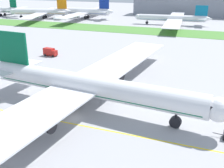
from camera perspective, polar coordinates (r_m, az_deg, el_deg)
ground_plane at (r=58.94m, az=-7.81°, el=-7.04°), size 600.00×600.00×0.00m
apron_taxi_line at (r=57.16m, az=-8.90°, el=-8.04°), size 280.00×0.36×0.01m
grass_median_strip at (r=159.09m, az=11.08°, el=10.57°), size 320.00×24.00×0.10m
airliner_foreground at (r=61.26m, az=-5.64°, el=-0.33°), size 59.97×98.23×15.75m
ground_crew_marshaller_front at (r=64.01m, az=-9.15°, el=-3.75°), size 0.51×0.45×1.68m
service_truck_baggage_loader at (r=108.02m, az=-12.73°, el=6.54°), size 5.65×2.98×3.01m
parked_airliner_far_left at (r=244.94m, az=-22.22°, el=14.09°), size 41.15×64.54×14.31m
parked_airliner_far_centre at (r=219.71m, az=-14.48°, el=14.32°), size 46.55×76.02×14.26m
parked_airliner_far_right at (r=212.20m, az=-5.97°, el=14.75°), size 49.62×79.19×15.51m
parked_airliner_far_outer at (r=185.07m, az=12.63°, el=13.19°), size 48.89×80.08×12.66m
terminal_building at (r=237.70m, az=16.85°, el=15.56°), size 96.24×20.00×18.00m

